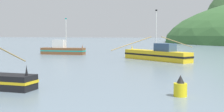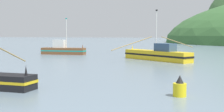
{
  "view_description": "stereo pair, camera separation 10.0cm",
  "coord_description": "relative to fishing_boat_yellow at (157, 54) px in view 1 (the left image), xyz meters",
  "views": [
    {
      "loc": [
        1.8,
        -3.49,
        3.8
      ],
      "look_at": [
        -6.95,
        27.55,
        1.4
      ],
      "focal_mm": 47.52,
      "sensor_mm": 36.0,
      "label": 1
    },
    {
      "loc": [
        1.9,
        -3.46,
        3.8
      ],
      "look_at": [
        -6.95,
        27.55,
        1.4
      ],
      "focal_mm": 47.52,
      "sensor_mm": 36.0,
      "label": 2
    }
  ],
  "objects": [
    {
      "name": "fishing_boat_yellow",
      "position": [
        0.0,
        0.0,
        0.0
      ],
      "size": [
        10.62,
        13.01,
        7.29
      ],
      "rotation": [
        0.0,
        0.0,
        2.49
      ],
      "color": "gold",
      "rests_on": "ground"
    },
    {
      "name": "fishing_boat_brown",
      "position": [
        -18.55,
        7.71,
        0.02
      ],
      "size": [
        8.43,
        2.03,
        6.72
      ],
      "rotation": [
        0.0,
        0.0,
        0.02
      ],
      "color": "brown",
      "rests_on": "ground"
    },
    {
      "name": "channel_buoy",
      "position": [
        4.45,
        -24.43,
        -0.33
      ],
      "size": [
        0.81,
        0.81,
        1.31
      ],
      "color": "yellow",
      "rests_on": "ground"
    }
  ]
}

